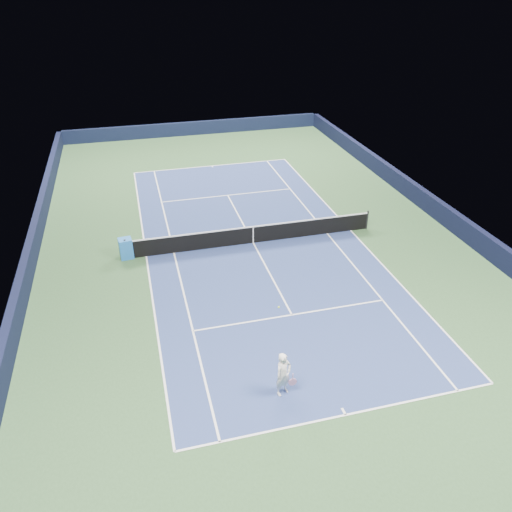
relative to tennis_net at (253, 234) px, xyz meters
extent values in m
plane|color=#2C4E2A|center=(0.00, 0.00, -0.50)|extent=(40.00, 40.00, 0.00)
cube|color=black|center=(0.00, 19.82, 0.05)|extent=(22.00, 0.35, 1.10)
cube|color=black|center=(10.82, 0.00, 0.05)|extent=(0.35, 40.00, 1.10)
cube|color=black|center=(-10.82, 0.00, 0.05)|extent=(0.35, 40.00, 1.10)
cube|color=navy|center=(0.00, 0.00, -0.50)|extent=(10.97, 23.77, 0.01)
cube|color=white|center=(0.00, 11.88, -0.50)|extent=(10.97, 0.08, 0.00)
cube|color=white|center=(0.00, -11.88, -0.50)|extent=(10.97, 0.08, 0.00)
cube|color=white|center=(5.49, 0.00, -0.50)|extent=(0.08, 23.77, 0.00)
cube|color=white|center=(-5.49, 0.00, -0.50)|extent=(0.08, 23.77, 0.00)
cube|color=white|center=(4.12, 0.00, -0.50)|extent=(0.08, 23.77, 0.00)
cube|color=white|center=(-4.12, 0.00, -0.50)|extent=(0.08, 23.77, 0.00)
cube|color=white|center=(0.00, 6.40, -0.50)|extent=(8.23, 0.08, 0.00)
cube|color=white|center=(0.00, -6.40, -0.50)|extent=(8.23, 0.08, 0.00)
cube|color=white|center=(0.00, 0.00, -0.50)|extent=(0.08, 12.80, 0.00)
cube|color=white|center=(0.00, 11.73, -0.50)|extent=(0.08, 0.30, 0.00)
cube|color=white|center=(0.00, -11.73, -0.50)|extent=(0.08, 0.30, 0.00)
cylinder|color=black|center=(-6.40, 0.00, 0.03)|extent=(0.10, 0.10, 1.07)
cylinder|color=black|center=(6.40, 0.00, 0.03)|extent=(0.10, 0.10, 1.07)
cube|color=black|center=(0.00, 0.00, -0.05)|extent=(12.80, 0.03, 0.91)
cube|color=white|center=(0.00, 0.00, 0.44)|extent=(12.80, 0.04, 0.06)
cube|color=white|center=(0.00, 0.00, -0.05)|extent=(0.05, 0.04, 0.91)
cube|color=blue|center=(-6.40, 0.14, 0.01)|extent=(0.68, 0.63, 1.03)
cube|color=silver|center=(-6.11, 0.14, -0.05)|extent=(0.03, 0.46, 0.46)
imported|color=white|center=(-1.67, -10.44, 0.33)|extent=(0.72, 0.61, 1.66)
cylinder|color=pink|center=(-1.35, -10.49, 0.20)|extent=(0.03, 0.03, 0.28)
cylinder|color=black|center=(-1.35, -10.49, -0.04)|extent=(0.28, 0.02, 0.28)
cylinder|color=pink|center=(-1.35, -10.49, -0.04)|extent=(0.29, 0.03, 0.29)
sphere|color=#BADD2E|center=(-1.57, -9.44, 2.34)|extent=(0.07, 0.07, 0.07)
camera|label=1|loc=(-5.65, -22.02, 12.00)|focal=35.00mm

